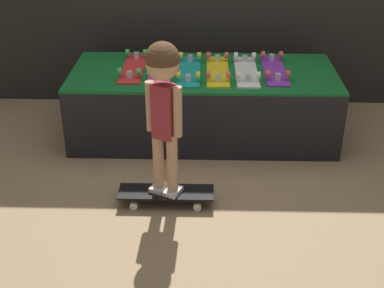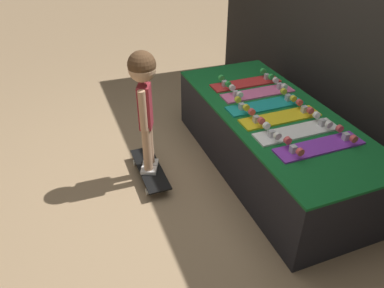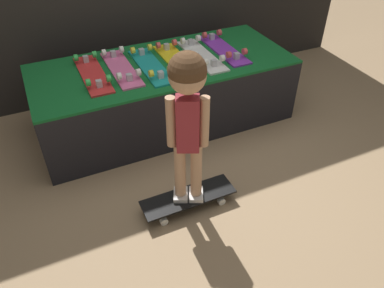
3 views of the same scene
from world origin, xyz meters
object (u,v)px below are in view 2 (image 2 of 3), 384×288
Objects in this scene: skateboard_yellow_on_rack at (280,116)px; skateboard_white_on_rack at (297,130)px; skateboard_purple_on_rack at (320,145)px; skateboard_on_floor at (150,170)px; skateboard_pink_on_rack at (258,92)px; skateboard_teal_on_rack at (265,104)px; skateboard_red_on_rack at (246,82)px; child at (144,91)px.

skateboard_yellow_on_rack is 0.22m from skateboard_white_on_rack.
skateboard_yellow_on_rack is 0.45m from skateboard_purple_on_rack.
skateboard_yellow_on_rack reaches higher than skateboard_on_floor.
skateboard_pink_on_rack is at bearing 95.37° from skateboard_on_floor.
skateboard_teal_on_rack and skateboard_purple_on_rack have the same top height.
skateboard_red_on_rack is 0.45m from skateboard_teal_on_rack.
skateboard_on_floor is at bearing -109.34° from skateboard_yellow_on_rack.
skateboard_red_on_rack is 0.67m from skateboard_yellow_on_rack.
skateboard_on_floor is at bearing -72.88° from skateboard_red_on_rack.
skateboard_yellow_on_rack is 1.00× the size of skateboard_white_on_rack.
skateboard_teal_on_rack is at bearing -179.15° from skateboard_white_on_rack.
skateboard_red_on_rack and skateboard_white_on_rack have the same top height.
skateboard_yellow_on_rack is (0.22, 0.01, 0.00)m from skateboard_teal_on_rack.
skateboard_pink_on_rack is 1.04× the size of skateboard_on_floor.
skateboard_red_on_rack is at bearing 107.12° from skateboard_on_floor.
skateboard_teal_on_rack is at bearing -14.71° from skateboard_pink_on_rack.
skateboard_teal_on_rack is 0.22m from skateboard_yellow_on_rack.
skateboard_yellow_on_rack is (0.67, -0.05, 0.00)m from skateboard_red_on_rack.
skateboard_teal_on_rack is 1.00× the size of skateboard_purple_on_rack.
skateboard_white_on_rack is 1.04× the size of skateboard_on_floor.
skateboard_pink_on_rack is 0.90m from skateboard_purple_on_rack.
child reaches higher than skateboard_on_floor.
skateboard_white_on_rack is (0.90, -0.05, 0.00)m from skateboard_red_on_rack.
skateboard_red_on_rack is at bearing 175.63° from skateboard_yellow_on_rack.
skateboard_white_on_rack is 1.00× the size of skateboard_purple_on_rack.
child reaches higher than skateboard_purple_on_rack.
skateboard_on_floor is at bearing -84.63° from skateboard_pink_on_rack.
skateboard_teal_on_rack is 1.02m from child.
skateboard_yellow_on_rack is 1.17m from skateboard_on_floor.
child is at bearing -109.34° from skateboard_yellow_on_rack.
skateboard_pink_on_rack and skateboard_teal_on_rack have the same top height.
skateboard_purple_on_rack is at bearing 3.45° from skateboard_teal_on_rack.
skateboard_purple_on_rack is 1.40m from skateboard_on_floor.
skateboard_red_on_rack is 0.22m from skateboard_pink_on_rack.
skateboard_purple_on_rack is 1.32m from child.
skateboard_white_on_rack is at bearing 60.06° from skateboard_on_floor.
skateboard_yellow_on_rack is at bearing -175.68° from skateboard_purple_on_rack.
child is at bearing -84.63° from skateboard_pink_on_rack.
skateboard_yellow_on_rack is (0.45, -0.05, 0.00)m from skateboard_pink_on_rack.
skateboard_purple_on_rack is at bearing 4.32° from skateboard_yellow_on_rack.
skateboard_red_on_rack is 0.65× the size of child.
skateboard_yellow_on_rack is 1.04× the size of skateboard_on_floor.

